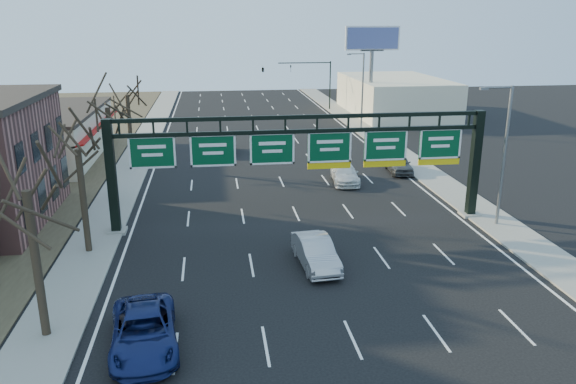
{
  "coord_description": "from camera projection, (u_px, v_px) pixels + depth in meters",
  "views": [
    {
      "loc": [
        -5.5,
        -26.09,
        12.88
      ],
      "look_at": [
        -1.26,
        4.84,
        3.2
      ],
      "focal_mm": 35.0,
      "sensor_mm": 36.0,
      "label": 1
    }
  ],
  "objects": [
    {
      "name": "streetlight_near",
      "position": [
        503.0,
        149.0,
        35.01
      ],
      "size": [
        2.15,
        0.22,
        9.0
      ],
      "color": "slate",
      "rests_on": "sidewalk_right"
    },
    {
      "name": "building_right_distant",
      "position": [
        395.0,
        96.0,
        78.39
      ],
      "size": [
        12.0,
        20.0,
        5.0
      ],
      "primitive_type": "cube",
      "color": "beige",
      "rests_on": "ground"
    },
    {
      "name": "billboard_right",
      "position": [
        372.0,
        50.0,
        71.05
      ],
      "size": [
        7.0,
        0.5,
        12.0
      ],
      "color": "slate",
      "rests_on": "ground"
    },
    {
      "name": "sign_gantry",
      "position": [
        303.0,
        155.0,
        35.44
      ],
      "size": [
        24.6,
        1.2,
        7.2
      ],
      "color": "black",
      "rests_on": "ground"
    },
    {
      "name": "ground",
      "position": [
        325.0,
        277.0,
        29.22
      ],
      "size": [
        160.0,
        160.0,
        0.0
      ],
      "primitive_type": "plane",
      "color": "black",
      "rests_on": "ground"
    },
    {
      "name": "tree_far",
      "position": [
        126.0,
        83.0,
        49.0
      ],
      "size": [
        3.6,
        3.6,
        8.86
      ],
      "color": "black",
      "rests_on": "sidewalk_left"
    },
    {
      "name": "tree_mid",
      "position": [
        106.0,
        93.0,
        39.43
      ],
      "size": [
        3.6,
        3.6,
        9.24
      ],
      "color": "black",
      "rests_on": "sidewalk_left"
    },
    {
      "name": "sidewalk_right",
      "position": [
        422.0,
        169.0,
        49.79
      ],
      "size": [
        3.0,
        120.0,
        0.12
      ],
      "primitive_type": "cube",
      "color": "gray",
      "rests_on": "ground"
    },
    {
      "name": "car_silver_sedan",
      "position": [
        316.0,
        252.0,
        30.28
      ],
      "size": [
        2.1,
        4.97,
        1.6
      ],
      "primitive_type": "imported",
      "rotation": [
        0.0,
        0.0,
        0.09
      ],
      "color": "#A4A4A9",
      "rests_on": "ground"
    },
    {
      "name": "cream_strip",
      "position": [
        43.0,
        134.0,
        53.18
      ],
      "size": [
        10.9,
        18.4,
        4.7
      ],
      "color": "beige",
      "rests_on": "ground"
    },
    {
      "name": "sidewalk_left",
      "position": [
        125.0,
        180.0,
        46.47
      ],
      "size": [
        3.0,
        120.0,
        0.12
      ],
      "primitive_type": "cube",
      "color": "gray",
      "rests_on": "ground"
    },
    {
      "name": "car_grey_far",
      "position": [
        398.0,
        163.0,
        48.92
      ],
      "size": [
        2.13,
        4.66,
        1.55
      ],
      "primitive_type": "imported",
      "rotation": [
        0.0,
        0.0,
        -0.07
      ],
      "color": "#424547",
      "rests_on": "ground"
    },
    {
      "name": "tree_near",
      "position": [
        22.0,
        165.0,
        21.56
      ],
      "size": [
        3.6,
        3.6,
        8.86
      ],
      "color": "black",
      "rests_on": "sidewalk_left"
    },
    {
      "name": "streetlight_far",
      "position": [
        362.0,
        86.0,
        67.18
      ],
      "size": [
        2.15,
        0.22,
        9.0
      ],
      "color": "slate",
      "rests_on": "sidewalk_right"
    },
    {
      "name": "car_silver_distant",
      "position": [
        227.0,
        146.0,
        55.69
      ],
      "size": [
        2.12,
        4.7,
        1.5
      ],
      "primitive_type": "imported",
      "rotation": [
        0.0,
        0.0,
        -0.12
      ],
      "color": "#B6B5BA",
      "rests_on": "ground"
    },
    {
      "name": "lane_markings",
      "position": [
        279.0,
        175.0,
        48.14
      ],
      "size": [
        21.6,
        120.0,
        0.01
      ],
      "primitive_type": "cube",
      "color": "white",
      "rests_on": "ground"
    },
    {
      "name": "tree_gantry",
      "position": [
        75.0,
        130.0,
        30.18
      ],
      "size": [
        3.6,
        3.6,
        8.48
      ],
      "color": "black",
      "rests_on": "sidewalk_left"
    },
    {
      "name": "car_blue_suv",
      "position": [
        144.0,
        331.0,
        22.67
      ],
      "size": [
        3.18,
        5.88,
        1.57
      ],
      "primitive_type": "imported",
      "rotation": [
        0.0,
        0.0,
        0.11
      ],
      "color": "navy",
      "rests_on": "ground"
    },
    {
      "name": "traffic_signal_mast",
      "position": [
        289.0,
        72.0,
        80.38
      ],
      "size": [
        10.16,
        0.54,
        7.0
      ],
      "color": "black",
      "rests_on": "ground"
    },
    {
      "name": "car_white_wagon",
      "position": [
        345.0,
        173.0,
        45.94
      ],
      "size": [
        2.56,
        5.2,
        1.45
      ],
      "primitive_type": "imported",
      "rotation": [
        0.0,
        0.0,
        -0.11
      ],
      "color": "silver",
      "rests_on": "ground"
    }
  ]
}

